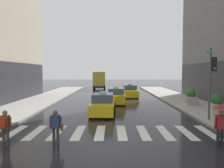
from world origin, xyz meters
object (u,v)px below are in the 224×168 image
Objects in this scene: taxi_lead at (103,105)px; planter_mid_block at (190,97)px; box_truck at (99,80)px; pedestrian_with_umbrella at (222,113)px; pedestrian_with_handbag at (56,125)px; planter_near_corner at (217,105)px; traffic_light_pole at (211,73)px; taxi_second at (116,96)px; taxi_third at (130,92)px; pedestrian_with_backpack at (5,125)px.

taxi_lead is 2.87× the size of planter_mid_block.
box_truck is at bearing 117.78° from planter_mid_block.
pedestrian_with_umbrella reaches higher than pedestrian_with_handbag.
box_truck reaches higher than planter_near_corner.
box_truck is at bearing 109.55° from traffic_light_pole.
taxi_second is 5.61m from taxi_third.
box_truck is at bearing 94.38° from taxi_lead.
taxi_third is 2.37× the size of pedestrian_with_umbrella.
traffic_light_pole is at bearing -72.49° from taxi_third.
traffic_light_pole is 6.83m from planter_mid_block.
taxi_second is 13.88m from pedestrian_with_backpack.
planter_near_corner is (3.04, 6.30, -0.64)m from pedestrian_with_umbrella.
pedestrian_with_backpack is at bearing -119.32° from taxi_lead.
planter_near_corner reaches higher than pedestrian_with_backpack.
pedestrian_with_handbag is (-4.94, -17.94, 0.21)m from taxi_third.
taxi_third is 0.60× the size of box_truck.
taxi_lead reaches higher than planter_near_corner.
taxi_second is at bearing 109.45° from pedestrian_with_umbrella.
box_truck reaches higher than planter_mid_block.
taxi_lead is 2.78× the size of pedestrian_with_backpack.
pedestrian_with_umbrella is 1.21× the size of planter_near_corner.
taxi_third is 9.00m from planter_mid_block.
taxi_third is at bearing 115.42° from planter_near_corner.
taxi_third is at bearing 74.60° from pedestrian_with_handbag.
pedestrian_with_handbag is (-2.98, -12.69, 0.21)m from taxi_second.
taxi_lead is at bearing 75.48° from pedestrian_with_handbag.
traffic_light_pole is at bearing -99.88° from planter_mid_block.
pedestrian_with_backpack is (-9.75, -0.02, -0.54)m from pedestrian_with_umbrella.
box_truck is (-2.90, 17.45, 1.13)m from taxi_second.
pedestrian_with_umbrella is at bearing 0.14° from pedestrian_with_backpack.
taxi_second is at bearing 139.20° from planter_near_corner.
traffic_light_pole is at bearing 21.76° from pedestrian_with_backpack.
planter_near_corner is at bearing -6.26° from taxi_lead.
pedestrian_with_umbrella is (5.67, -7.25, 0.79)m from taxi_lead.
pedestrian_with_umbrella is 1.21× the size of planter_mid_block.
pedestrian_with_umbrella is 7.53m from pedestrian_with_handbag.
taxi_second is at bearing 164.93° from planter_mid_block.
taxi_second is 13.63m from pedestrian_with_umbrella.
taxi_second is 2.75× the size of pedestrian_with_backpack.
pedestrian_with_umbrella is at bearing -81.93° from taxi_third.
pedestrian_with_umbrella reaches higher than planter_near_corner.
taxi_lead is 7.35m from pedestrian_with_handbag.
planter_mid_block is at bearing 23.04° from taxi_lead.
pedestrian_with_handbag is at bearing -104.52° from taxi_lead.
pedestrian_with_umbrella is (2.56, -18.08, 0.79)m from taxi_third.
planter_near_corner is (10.54, 6.16, -0.06)m from pedestrian_with_handbag.
taxi_second is (1.14, 5.58, 0.00)m from taxi_lead.
pedestrian_with_umbrella reaches higher than pedestrian_with_backpack.
traffic_light_pole reaches higher than taxi_second.
taxi_third is 18.28m from pedestrian_with_umbrella.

